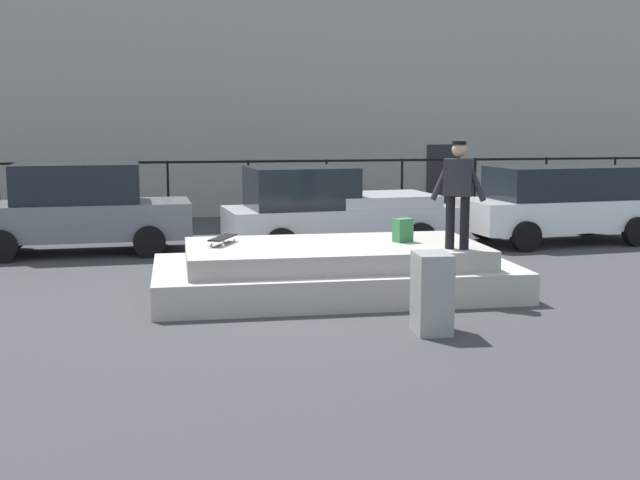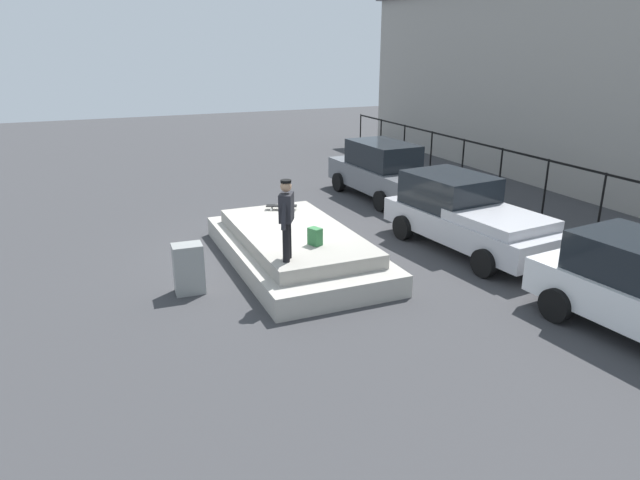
% 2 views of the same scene
% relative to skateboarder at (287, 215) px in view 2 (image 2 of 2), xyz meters
% --- Properties ---
extents(ground_plane, '(60.00, 60.00, 0.00)m').
position_rel_skateboarder_xyz_m(ground_plane, '(-2.36, 0.57, -1.73)').
color(ground_plane, '#38383A').
extents(concrete_ledge, '(5.64, 2.91, 0.79)m').
position_rel_skateboarder_xyz_m(concrete_ledge, '(-1.74, 0.83, -1.37)').
color(concrete_ledge, '#ADA89E').
rests_on(concrete_ledge, ground_plane).
extents(skateboarder, '(0.78, 0.50, 1.63)m').
position_rel_skateboarder_xyz_m(skateboarder, '(0.00, 0.00, 0.00)').
color(skateboarder, black).
rests_on(skateboarder, concrete_ledge).
extents(skateboard, '(0.51, 0.81, 0.12)m').
position_rel_skateboarder_xyz_m(skateboard, '(-3.47, 1.10, -0.84)').
color(skateboard, black).
rests_on(skateboard, concrete_ledge).
extents(backpack, '(0.33, 0.29, 0.38)m').
position_rel_skateboarder_xyz_m(backpack, '(-0.61, 0.85, -0.75)').
color(backpack, '#33723F').
rests_on(backpack, concrete_ledge).
extents(car_grey_sedan_near, '(4.60, 2.13, 1.85)m').
position_rel_skateboarder_xyz_m(car_grey_sedan_near, '(-6.17, 5.57, -0.80)').
color(car_grey_sedan_near, slate).
rests_on(car_grey_sedan_near, ground_plane).
extents(car_silver_pickup_mid, '(4.89, 2.44, 1.77)m').
position_rel_skateboarder_xyz_m(car_silver_pickup_mid, '(-0.99, 5.06, -0.85)').
color(car_silver_pickup_mid, '#B7B7BC').
rests_on(car_silver_pickup_mid, ground_plane).
extents(utility_box, '(0.47, 0.62, 1.05)m').
position_rel_skateboarder_xyz_m(utility_box, '(-0.96, -1.81, -1.20)').
color(utility_box, gray).
rests_on(utility_box, ground_plane).
extents(fence_row, '(24.06, 0.06, 1.72)m').
position_rel_skateboarder_xyz_m(fence_row, '(-2.36, 8.93, -0.52)').
color(fence_row, black).
rests_on(fence_row, ground_plane).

